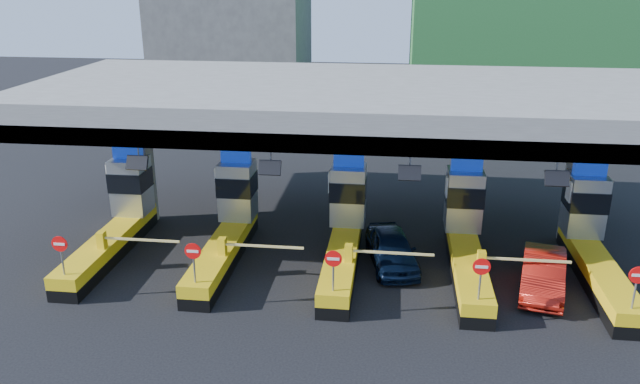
# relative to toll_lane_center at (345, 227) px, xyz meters

# --- Properties ---
(ground) EXTENTS (120.00, 120.00, 0.00)m
(ground) POSITION_rel_toll_lane_center_xyz_m (-0.00, -0.28, -1.40)
(ground) COLOR black
(ground) RESTS_ON ground
(toll_canopy) EXTENTS (28.00, 12.09, 7.00)m
(toll_canopy) POSITION_rel_toll_lane_center_xyz_m (-0.00, 2.59, 4.74)
(toll_canopy) COLOR slate
(toll_canopy) RESTS_ON ground
(toll_lane_far_left) EXTENTS (4.43, 8.00, 4.16)m
(toll_lane_far_left) POSITION_rel_toll_lane_center_xyz_m (-10.00, 0.00, 0.00)
(toll_lane_far_left) COLOR black
(toll_lane_far_left) RESTS_ON ground
(toll_lane_left) EXTENTS (4.43, 8.00, 4.16)m
(toll_lane_left) POSITION_rel_toll_lane_center_xyz_m (-5.00, 0.00, 0.00)
(toll_lane_left) COLOR black
(toll_lane_left) RESTS_ON ground
(toll_lane_center) EXTENTS (4.43, 8.00, 4.16)m
(toll_lane_center) POSITION_rel_toll_lane_center_xyz_m (0.00, 0.00, 0.00)
(toll_lane_center) COLOR black
(toll_lane_center) RESTS_ON ground
(toll_lane_right) EXTENTS (4.43, 8.00, 4.16)m
(toll_lane_right) POSITION_rel_toll_lane_center_xyz_m (5.00, 0.00, 0.00)
(toll_lane_right) COLOR black
(toll_lane_right) RESTS_ON ground
(toll_lane_far_right) EXTENTS (4.43, 8.00, 4.16)m
(toll_lane_far_right) POSITION_rel_toll_lane_center_xyz_m (10.00, 0.00, 0.00)
(toll_lane_far_right) COLOR black
(toll_lane_far_right) RESTS_ON ground
(bg_building_concrete) EXTENTS (14.00, 10.00, 18.00)m
(bg_building_concrete) POSITION_rel_toll_lane_center_xyz_m (-14.00, 35.72, 7.60)
(bg_building_concrete) COLOR #4C4C49
(bg_building_concrete) RESTS_ON ground
(van) EXTENTS (2.64, 4.65, 1.49)m
(van) POSITION_rel_toll_lane_center_xyz_m (1.99, -0.57, -0.65)
(van) COLOR black
(van) RESTS_ON ground
(red_car) EXTENTS (2.46, 4.63, 1.45)m
(red_car) POSITION_rel_toll_lane_center_xyz_m (7.75, -2.06, -0.67)
(red_car) COLOR #99140B
(red_car) RESTS_ON ground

